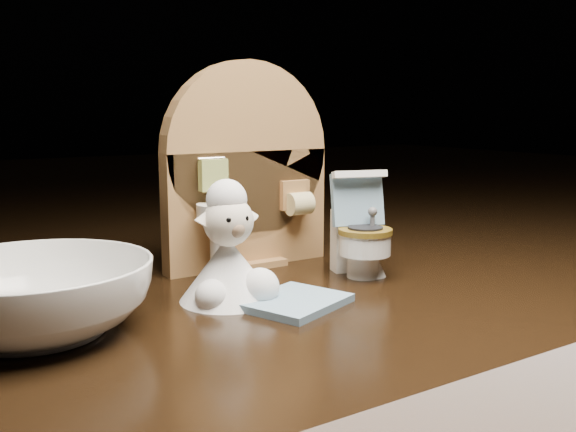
# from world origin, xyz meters

# --- Properties ---
(backdrop_panel) EXTENTS (0.13, 0.05, 0.15)m
(backdrop_panel) POSITION_xyz_m (-0.00, 0.06, 0.07)
(backdrop_panel) COLOR #9D6E3E
(backdrop_panel) RESTS_ON ground
(toy_toilet) EXTENTS (0.04, 0.05, 0.07)m
(toy_toilet) POSITION_xyz_m (0.05, -0.00, 0.03)
(toy_toilet) COLOR white
(toy_toilet) RESTS_ON ground
(bath_mat) EXTENTS (0.07, 0.07, 0.00)m
(bath_mat) POSITION_xyz_m (-0.03, -0.04, 0.00)
(bath_mat) COLOR #7295AE
(bath_mat) RESTS_ON ground
(toilet_brush) EXTENTS (0.02, 0.02, 0.05)m
(toilet_brush) POSITION_xyz_m (0.06, -0.01, 0.01)
(toilet_brush) COLOR white
(toilet_brush) RESTS_ON ground
(plush_lamb) EXTENTS (0.06, 0.06, 0.08)m
(plush_lamb) POSITION_xyz_m (-0.05, -0.01, 0.03)
(plush_lamb) COLOR white
(plush_lamb) RESTS_ON ground
(ceramic_bowl) EXTENTS (0.15, 0.15, 0.04)m
(ceramic_bowl) POSITION_xyz_m (-0.17, -0.01, 0.02)
(ceramic_bowl) COLOR white
(ceramic_bowl) RESTS_ON ground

